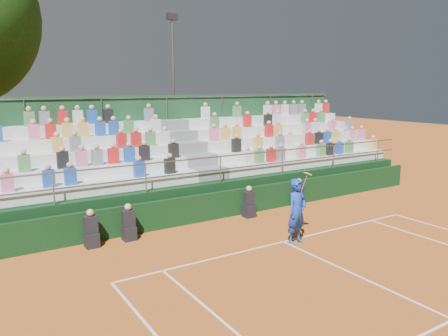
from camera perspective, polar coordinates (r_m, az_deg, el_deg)
ground at (r=13.98m, az=7.77°, el=-9.53°), size 90.00×90.00×0.00m
courtside_wall at (r=16.28m, az=0.56°, el=-4.67°), size 20.00×0.15×1.00m
line_officials at (r=15.23m, az=-2.94°, el=-5.85°), size 8.66×0.40×1.19m
grandstand at (r=18.88m, az=-4.75°, el=-0.73°), size 20.00×5.20×4.40m
tennis_player at (r=13.64m, az=9.50°, el=-5.60°), size 0.93×0.59×2.22m
floodlight_mast at (r=24.77m, az=-6.63°, el=11.07°), size 0.60×0.25×8.67m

